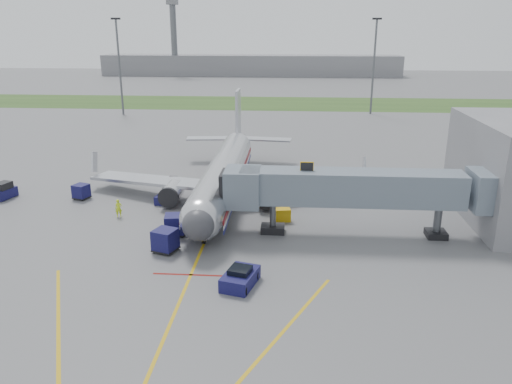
# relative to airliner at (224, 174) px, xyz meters

# --- Properties ---
(ground) EXTENTS (400.00, 400.00, 0.00)m
(ground) POSITION_rel_airliner_xyz_m (-0.00, -15.25, -2.65)
(ground) COLOR #565659
(ground) RESTS_ON ground
(grass_strip) EXTENTS (300.00, 25.00, 0.01)m
(grass_strip) POSITION_rel_airliner_xyz_m (-0.00, 74.75, -2.64)
(grass_strip) COLOR #2D4C1E
(grass_strip) RESTS_ON ground
(apron_markings) EXTENTS (21.52, 50.00, 0.01)m
(apron_markings) POSITION_rel_airliner_xyz_m (-0.00, -22.65, -2.64)
(apron_markings) COLOR gold
(apron_markings) RESTS_ON ground
(airliner) EXTENTS (32.10, 35.67, 10.25)m
(airliner) POSITION_rel_airliner_xyz_m (0.00, 0.00, 0.00)
(airliner) COLOR silver
(airliner) RESTS_ON ground
(jet_bridge) EXTENTS (25.30, 4.00, 6.90)m
(jet_bridge) POSITION_rel_airliner_xyz_m (12.86, -10.25, 1.82)
(jet_bridge) COLOR slate
(jet_bridge) RESTS_ON ground
(light_mast_left) EXTENTS (2.00, 0.44, 20.40)m
(light_mast_left) POSITION_rel_airliner_xyz_m (-30.00, 54.75, 8.13)
(light_mast_left) COLOR #595B60
(light_mast_left) RESTS_ON ground
(light_mast_right) EXTENTS (2.00, 0.44, 20.40)m
(light_mast_right) POSITION_rel_airliner_xyz_m (25.00, 59.75, 8.13)
(light_mast_right) COLOR #595B60
(light_mast_right) RESTS_ON ground
(distant_terminal) EXTENTS (120.00, 14.00, 8.00)m
(distant_terminal) POSITION_rel_airliner_xyz_m (-10.00, 154.75, 1.35)
(distant_terminal) COLOR slate
(distant_terminal) RESTS_ON ground
(control_tower) EXTENTS (4.00, 4.00, 30.00)m
(control_tower) POSITION_rel_airliner_xyz_m (-40.00, 149.75, 14.68)
(control_tower) COLOR #595B60
(control_tower) RESTS_ON ground
(pushback_tug) EXTENTS (2.91, 3.83, 1.42)m
(pushback_tug) POSITION_rel_airliner_xyz_m (4.00, -20.56, -2.05)
(pushback_tug) COLOR #0E0D39
(pushback_tug) RESTS_ON ground
(baggage_tug) EXTENTS (2.01, 2.94, 1.88)m
(baggage_tug) POSITION_rel_airliner_xyz_m (-24.54, -2.64, -1.82)
(baggage_tug) COLOR #0E0D39
(baggage_tug) RESTS_ON ground
(baggage_cart_a) EXTENTS (2.35, 2.35, 1.98)m
(baggage_cart_a) POSITION_rel_airliner_xyz_m (-3.00, -15.13, -1.64)
(baggage_cart_a) COLOR #0E0D39
(baggage_cart_a) RESTS_ON ground
(baggage_cart_b) EXTENTS (1.96, 1.96, 1.66)m
(baggage_cart_b) POSITION_rel_airliner_xyz_m (-15.85, -2.11, -1.80)
(baggage_cart_b) COLOR #0E0D39
(baggage_cart_b) RESTS_ON ground
(baggage_cart_c) EXTENTS (2.06, 2.06, 1.95)m
(baggage_cart_c) POSITION_rel_airliner_xyz_m (-3.01, -11.54, -1.65)
(baggage_cart_c) COLOR #0E0D39
(baggage_cart_c) RESTS_ON ground
(belt_loader) EXTENTS (1.88, 4.54, 2.16)m
(belt_loader) POSITION_rel_airliner_xyz_m (-6.18, -1.99, -2.11)
(belt_loader) COLOR #0E0D39
(belt_loader) RESTS_ON ground
(ground_power_cart) EXTENTS (1.77, 1.34, 1.28)m
(ground_power_cart) POSITION_rel_airliner_xyz_m (6.81, -7.25, -2.02)
(ground_power_cart) COLOR gold
(ground_power_cart) RESTS_ON ground
(ramp_worker) EXTENTS (0.77, 0.63, 1.83)m
(ramp_worker) POSITION_rel_airliner_xyz_m (-9.76, -7.34, -1.73)
(ramp_worker) COLOR #C8E81B
(ramp_worker) RESTS_ON ground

